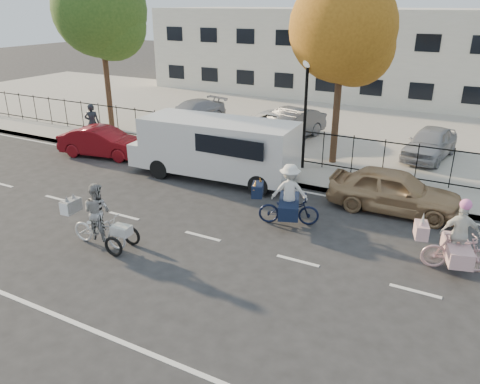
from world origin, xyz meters
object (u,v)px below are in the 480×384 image
Objects in this scene: red_sedan at (103,142)px; lot_car_b at (270,126)px; white_van at (216,146)px; lamppost at (306,95)px; pedestrian at (92,123)px; zebra_trike at (99,222)px; bull_bike at (288,201)px; lot_car_a at (192,112)px; lot_car_c at (289,125)px; gold_sedan at (394,191)px; unicorn_bike at (457,244)px; lot_car_d at (430,143)px.

lot_car_b is at bearing -54.35° from red_sedan.
lamppost is at bearing 37.27° from white_van.
zebra_trike is at bearing 98.77° from pedestrian.
zebra_trike is at bearing 112.07° from bull_bike.
zebra_trike is 0.52× the size of lot_car_a.
bull_bike is at bearing 126.16° from pedestrian.
pedestrian is 0.42× the size of lot_car_c.
gold_sedan is 1.00× the size of lot_car_a.
lot_car_c is at bearing 2.03° from bull_bike.
lot_car_c is at bearing 174.65° from pedestrian.
lot_car_a is at bearing 25.98° from bull_bike.
red_sedan is 6.60m from lot_car_a.
zebra_trike is 11.96m from lot_car_b.
lot_car_c is at bearing 31.59° from lot_car_b.
white_van is 1.57× the size of gold_sedan.
red_sedan is 12.58m from gold_sedan.
white_van is at bearing -76.09° from lot_car_b.
red_sedan is (-5.84, 0.02, -0.63)m from white_van.
bull_bike reaches higher than zebra_trike.
white_van is 1.42× the size of lot_car_b.
gold_sedan is 2.28× the size of pedestrian.
lamppost is at bearing -4.58° from bull_bike.
unicorn_bike reaches higher than zebra_trike.
lamppost is 10.50m from pedestrian.
bull_bike is 9.21m from lot_car_c.
red_sedan is 14.24m from lot_car_d.
white_van is 1.57× the size of lot_car_a.
white_van reaches higher than bull_bike.
lot_car_c is at bearing 27.60° from unicorn_bike.
unicorn_bike is at bearing -111.67° from red_sedan.
lot_car_d reaches higher than red_sedan.
lot_car_d is at bearing 162.37° from pedestrian.
red_sedan is 1.01× the size of lot_car_d.
gold_sedan is 0.96× the size of lot_car_c.
lot_car_c is at bearing 9.18° from lot_car_a.
lot_car_a is at bearing 60.61° from gold_sedan.
zebra_trike is at bearing 131.69° from gold_sedan.
lot_car_d is at bearing 41.04° from lamppost.
zebra_trike is at bearing -147.56° from red_sedan.
white_van is (-2.70, -2.32, -1.84)m from lamppost.
lot_car_d is at bearing 13.86° from lot_car_b.
pedestrian is at bearing -173.52° from lamppost.
lot_car_d is (14.57, 4.94, -0.26)m from pedestrian.
bull_bike is 10.22m from red_sedan.
lamppost reaches higher than white_van.
gold_sedan is (-2.13, 3.02, -0.01)m from unicorn_bike.
unicorn_bike is at bearing -40.75° from lamppost.
red_sedan is at bearing 55.37° from bull_bike.
lot_car_b is (-4.38, 8.18, 0.02)m from bull_bike.
white_van is 6.76m from gold_sedan.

